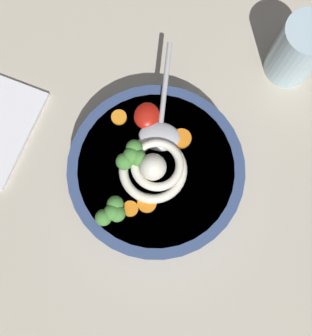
{
  "coord_description": "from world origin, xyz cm",
  "views": [
    {
      "loc": [
        -14.5,
        -6.97,
        60.91
      ],
      "look_at": [
        -3.94,
        -3.61,
        8.99
      ],
      "focal_mm": 39.38,
      "sensor_mm": 36.0,
      "label": 1
    }
  ],
  "objects_px": {
    "drinking_glass": "(298,51)",
    "noodle_pile": "(154,168)",
    "soup_spoon": "(160,127)",
    "soup_bowl": "(156,172)"
  },
  "relations": [
    {
      "from": "noodle_pile",
      "to": "drinking_glass",
      "type": "height_order",
      "value": "drinking_glass"
    },
    {
      "from": "soup_bowl",
      "to": "noodle_pile",
      "type": "bearing_deg",
      "value": 150.95
    },
    {
      "from": "drinking_glass",
      "to": "noodle_pile",
      "type": "bearing_deg",
      "value": 147.88
    },
    {
      "from": "drinking_glass",
      "to": "soup_spoon",
      "type": "bearing_deg",
      "value": 138.44
    },
    {
      "from": "noodle_pile",
      "to": "soup_bowl",
      "type": "bearing_deg",
      "value": -29.05
    },
    {
      "from": "noodle_pile",
      "to": "soup_spoon",
      "type": "relative_size",
      "value": 0.61
    },
    {
      "from": "soup_spoon",
      "to": "drinking_glass",
      "type": "distance_m",
      "value": 0.25
    },
    {
      "from": "soup_spoon",
      "to": "noodle_pile",
      "type": "bearing_deg",
      "value": 177.82
    },
    {
      "from": "soup_bowl",
      "to": "drinking_glass",
      "type": "height_order",
      "value": "drinking_glass"
    },
    {
      "from": "soup_bowl",
      "to": "soup_spoon",
      "type": "distance_m",
      "value": 0.07
    }
  ]
}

